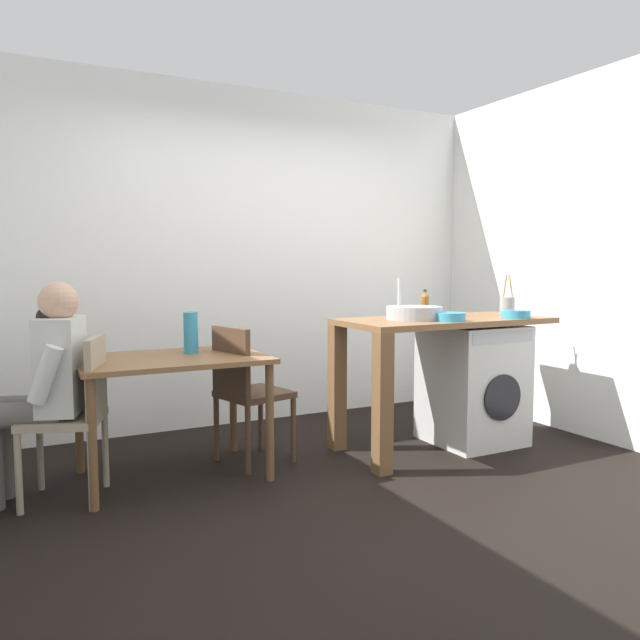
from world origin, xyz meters
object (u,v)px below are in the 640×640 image
(chair_person_seat, at_px, (77,409))
(seated_person, at_px, (45,380))
(dining_table, at_px, (172,373))
(bottle_tall_green, at_px, (425,304))
(utensil_crock, at_px, (507,305))
(vase, at_px, (191,333))
(colander, at_px, (516,314))
(washing_machine, at_px, (472,384))
(mixing_bowl, at_px, (450,316))
(chair_opposite, at_px, (245,387))

(chair_person_seat, bearing_deg, seated_person, 90.00)
(dining_table, relative_size, bottle_tall_green, 5.79)
(utensil_crock, xyz_separation_m, vase, (-2.34, 0.30, -0.12))
(colander, bearing_deg, bottle_tall_green, 130.00)
(seated_person, xyz_separation_m, utensil_crock, (3.20, -0.12, 0.32))
(washing_machine, height_order, vase, vase)
(bottle_tall_green, bearing_deg, dining_table, -179.07)
(dining_table, bearing_deg, utensil_crock, -4.48)
(seated_person, relative_size, washing_machine, 1.40)
(bottle_tall_green, xyz_separation_m, vase, (-1.75, 0.07, -0.14))
(seated_person, xyz_separation_m, mixing_bowl, (2.45, -0.37, 0.28))
(chair_opposite, relative_size, utensil_crock, 3.00)
(chair_opposite, bearing_deg, colander, 60.39)
(mixing_bowl, bearing_deg, utensil_crock, 18.47)
(washing_machine, bearing_deg, colander, -49.26)
(dining_table, xyz_separation_m, chair_opposite, (0.48, 0.03, -0.14))
(dining_table, bearing_deg, chair_opposite, 3.76)
(seated_person, bearing_deg, utensil_crock, -73.04)
(colander, bearing_deg, mixing_bowl, 177.98)
(washing_machine, distance_m, vase, 2.05)
(dining_table, distance_m, seated_person, 0.71)
(seated_person, relative_size, bottle_tall_green, 6.32)
(seated_person, height_order, mixing_bowl, seated_person)
(seated_person, bearing_deg, chair_person_seat, -90.00)
(chair_opposite, xyz_separation_m, colander, (1.84, -0.50, 0.44))
(chair_person_seat, xyz_separation_m, vase, (0.70, 0.22, 0.36))
(dining_table, relative_size, colander, 5.50)
(seated_person, relative_size, vase, 4.65)
(dining_table, distance_m, chair_opposite, 0.50)
(seated_person, xyz_separation_m, colander, (3.02, -0.39, 0.28))
(dining_table, xyz_separation_m, seated_person, (-0.70, -0.07, 0.03))
(dining_table, height_order, chair_person_seat, chair_person_seat)
(chair_person_seat, xyz_separation_m, bottle_tall_green, (2.45, 0.16, 0.50))
(chair_opposite, xyz_separation_m, utensil_crock, (2.02, -0.23, 0.48))
(dining_table, height_order, washing_machine, washing_machine)
(chair_person_seat, height_order, mixing_bowl, mixing_bowl)
(dining_table, bearing_deg, washing_machine, -6.64)
(washing_machine, distance_m, utensil_crock, 0.67)
(chair_opposite, relative_size, bottle_tall_green, 4.74)
(mixing_bowl, bearing_deg, washing_machine, 27.44)
(chair_person_seat, relative_size, chair_opposite, 1.00)
(colander, bearing_deg, chair_opposite, 164.86)
(dining_table, distance_m, utensil_crock, 2.53)
(chair_opposite, xyz_separation_m, washing_machine, (1.65, -0.28, -0.08))
(seated_person, distance_m, mixing_bowl, 2.49)
(bottle_tall_green, distance_m, mixing_bowl, 0.50)
(chair_opposite, bearing_deg, chair_person_seat, -95.84)
(colander, xyz_separation_m, vase, (-2.16, 0.57, -0.08))
(bottle_tall_green, relative_size, colander, 0.95)
(chair_opposite, bearing_deg, vase, -116.28)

